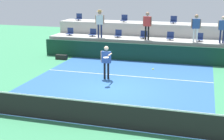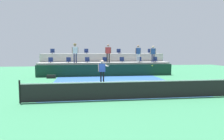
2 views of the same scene
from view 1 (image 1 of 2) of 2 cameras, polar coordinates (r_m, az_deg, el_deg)
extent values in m
plane|color=#388456|center=(14.88, 0.26, -3.52)|extent=(40.00, 40.00, 0.00)
cube|color=#285693|center=(15.80, 1.26, -2.40)|extent=(9.00, 10.00, 0.01)
cube|color=white|center=(17.10, 2.48, -1.04)|extent=(9.00, 0.06, 0.00)
cube|color=black|center=(11.18, -5.47, -7.54)|extent=(10.40, 0.01, 0.87)
cube|color=white|center=(11.02, -5.52, -5.44)|extent=(10.40, 0.02, 0.05)
cube|color=#0F3323|center=(20.38, 4.93, 3.12)|extent=(13.00, 0.16, 1.10)
cube|color=#ADAAA3|center=(21.62, 5.62, 3.99)|extent=(13.00, 1.80, 1.25)
cube|color=#ADAAA3|center=(23.29, 6.49, 5.83)|extent=(13.00, 1.80, 2.10)
cylinder|color=#2D2D33|center=(22.92, -7.58, 6.28)|extent=(0.08, 0.08, 0.10)
cube|color=navy|center=(22.91, -7.59, 6.45)|extent=(0.44, 0.40, 0.04)
cube|color=navy|center=(23.04, -7.43, 7.03)|extent=(0.44, 0.04, 0.38)
cylinder|color=#2D2D33|center=(22.29, -3.53, 6.13)|extent=(0.08, 0.08, 0.10)
cube|color=navy|center=(22.28, -3.53, 6.31)|extent=(0.44, 0.40, 0.04)
cube|color=navy|center=(22.41, -3.39, 6.91)|extent=(0.44, 0.04, 0.38)
cylinder|color=#2D2D33|center=(21.74, 1.05, 5.93)|extent=(0.08, 0.08, 0.10)
cube|color=navy|center=(21.73, 1.05, 6.12)|extent=(0.44, 0.40, 0.04)
cube|color=navy|center=(21.87, 1.17, 6.73)|extent=(0.44, 0.04, 0.38)
cylinder|color=#2D2D33|center=(21.35, 5.61, 5.70)|extent=(0.08, 0.08, 0.10)
cube|color=navy|center=(21.34, 5.62, 5.88)|extent=(0.44, 0.40, 0.04)
cube|color=navy|center=(21.48, 5.72, 6.51)|extent=(0.44, 0.04, 0.38)
cylinder|color=#2D2D33|center=(21.10, 10.31, 5.42)|extent=(0.08, 0.08, 0.10)
cube|color=navy|center=(21.09, 10.32, 5.61)|extent=(0.44, 0.40, 0.04)
cube|color=navy|center=(21.24, 10.40, 6.24)|extent=(0.44, 0.04, 0.38)
cylinder|color=#2D2D33|center=(21.00, 15.30, 5.08)|extent=(0.08, 0.08, 0.10)
cube|color=navy|center=(20.99, 15.31, 5.27)|extent=(0.44, 0.40, 0.04)
cube|color=navy|center=(21.13, 15.36, 5.91)|extent=(0.44, 0.04, 0.38)
cylinder|color=#2D2D33|center=(24.46, -6.02, 8.88)|extent=(0.08, 0.08, 0.10)
cube|color=navy|center=(24.46, -6.02, 9.04)|extent=(0.44, 0.40, 0.04)
cube|color=navy|center=(24.60, -5.87, 9.57)|extent=(0.44, 0.04, 0.38)
cylinder|color=#2D2D33|center=(23.36, 2.13, 8.66)|extent=(0.08, 0.08, 0.10)
cube|color=navy|center=(23.36, 2.13, 8.83)|extent=(0.44, 0.40, 0.04)
cube|color=navy|center=(23.51, 2.25, 9.39)|extent=(0.44, 0.04, 0.38)
cylinder|color=#2D2D33|center=(22.76, 10.88, 8.24)|extent=(0.08, 0.08, 0.10)
cube|color=navy|center=(22.76, 10.89, 8.41)|extent=(0.44, 0.40, 0.04)
cube|color=navy|center=(22.91, 10.96, 8.98)|extent=(0.44, 0.04, 0.38)
cylinder|color=black|center=(16.47, -1.32, -0.14)|extent=(0.11, 0.11, 0.85)
cylinder|color=black|center=(16.42, -0.68, -0.19)|extent=(0.11, 0.11, 0.85)
cube|color=#2D4C8C|center=(16.27, -1.01, 2.31)|extent=(0.46, 0.18, 0.60)
sphere|color=beige|center=(16.17, -1.02, 3.91)|extent=(0.23, 0.23, 0.23)
cylinder|color=beige|center=(16.34, -1.90, 2.42)|extent=(0.07, 0.07, 0.57)
cylinder|color=beige|center=(15.90, -0.39, 2.75)|extent=(0.07, 0.54, 0.07)
cylinder|color=black|center=(15.55, -0.77, 2.47)|extent=(0.04, 0.26, 0.04)
ellipsoid|color=silver|center=(15.29, -1.08, 2.25)|extent=(0.26, 0.32, 0.03)
cylinder|color=navy|center=(21.75, -2.44, 6.97)|extent=(0.12, 0.12, 0.88)
cylinder|color=navy|center=(21.72, -1.91, 6.96)|extent=(0.12, 0.12, 0.88)
cube|color=white|center=(21.64, -2.19, 8.94)|extent=(0.50, 0.24, 0.63)
sphere|color=#A87A5B|center=(21.60, -2.21, 10.21)|extent=(0.27, 0.27, 0.24)
cylinder|color=#A87A5B|center=(21.69, -2.91, 9.00)|extent=(0.08, 0.08, 0.59)
cylinder|color=#A87A5B|center=(21.59, -1.47, 8.98)|extent=(0.08, 0.08, 0.59)
cylinder|color=tan|center=(21.59, -2.21, 10.43)|extent=(0.48, 0.48, 0.01)
cylinder|color=tan|center=(21.59, -2.21, 10.55)|extent=(0.28, 0.28, 0.09)
cylinder|color=black|center=(20.99, 6.00, 6.60)|extent=(0.13, 0.13, 0.88)
cylinder|color=black|center=(20.91, 6.51, 6.56)|extent=(0.13, 0.13, 0.88)
cube|color=red|center=(20.86, 6.32, 8.62)|extent=(0.50, 0.28, 0.62)
sphere|color=#A87A5B|center=(20.81, 6.35, 9.93)|extent=(0.28, 0.28, 0.24)
cylinder|color=#A87A5B|center=(20.96, 5.62, 8.72)|extent=(0.08, 0.08, 0.59)
cylinder|color=#A87A5B|center=(20.75, 7.02, 8.62)|extent=(0.08, 0.08, 0.59)
cylinder|color=white|center=(20.64, 14.37, 6.02)|extent=(0.13, 0.13, 0.84)
cylinder|color=white|center=(20.66, 14.91, 6.00)|extent=(0.13, 0.13, 0.84)
cube|color=#2D4C8C|center=(20.56, 14.77, 7.99)|extent=(0.48, 0.26, 0.60)
sphere|color=#A87A5B|center=(20.51, 14.86, 9.26)|extent=(0.26, 0.26, 0.23)
cylinder|color=#A87A5B|center=(20.52, 14.04, 8.07)|extent=(0.08, 0.08, 0.56)
cylinder|color=#A87A5B|center=(20.59, 15.51, 8.00)|extent=(0.08, 0.08, 0.56)
cylinder|color=navy|center=(20.68, 18.74, 5.68)|extent=(0.13, 0.13, 0.82)
cylinder|color=navy|center=(20.66, 19.25, 5.62)|extent=(0.13, 0.13, 0.82)
cube|color=#2D4C8C|center=(20.58, 19.16, 7.56)|extent=(0.47, 0.26, 0.58)
sphere|color=beige|center=(20.53, 19.27, 8.79)|extent=(0.26, 0.26, 0.22)
cylinder|color=beige|center=(20.61, 18.46, 7.68)|extent=(0.08, 0.08, 0.54)
sphere|color=#CCE033|center=(12.78, 7.32, 0.17)|extent=(0.07, 0.07, 0.07)
cube|color=black|center=(21.10, -9.01, 2.29)|extent=(0.76, 0.28, 0.30)
camera|label=2|loc=(6.75, -75.36, -16.78)|focal=34.58mm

